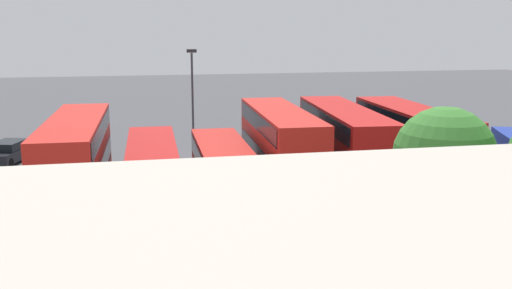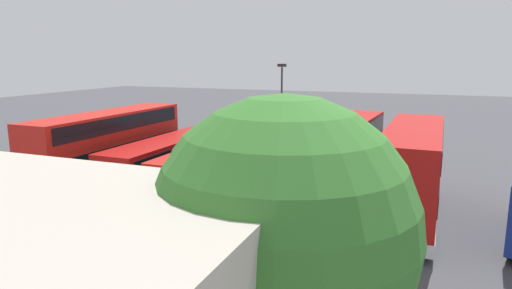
% 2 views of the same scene
% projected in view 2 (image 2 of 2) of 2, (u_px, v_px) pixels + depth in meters
% --- Properties ---
extents(ground_plane, '(140.00, 140.00, 0.00)m').
position_uv_depth(ground_plane, '(295.00, 159.00, 35.20)').
color(ground_plane, '#47474C').
extents(bus_double_decker_near_end, '(2.87, 11.10, 4.55)m').
position_uv_depth(bus_double_decker_near_end, '(412.00, 170.00, 21.94)').
color(bus_double_decker_near_end, '#B71411').
rests_on(bus_double_decker_near_end, ground).
extents(bus_double_decker_second, '(3.41, 11.91, 4.55)m').
position_uv_depth(bus_double_decker_second, '(338.00, 161.00, 23.72)').
color(bus_double_decker_second, '#B71411').
rests_on(bus_double_decker_second, ground).
extents(bus_double_decker_third, '(2.90, 11.36, 4.55)m').
position_uv_depth(bus_double_decker_third, '(275.00, 155.00, 25.17)').
color(bus_double_decker_third, red).
rests_on(bus_double_decker_third, ground).
extents(bus_single_deck_fourth, '(2.78, 10.38, 2.95)m').
position_uv_depth(bus_single_deck_fourth, '(215.00, 169.00, 25.55)').
color(bus_single_deck_fourth, red).
rests_on(bus_single_deck_fourth, ground).
extents(bus_single_deck_fifth, '(2.82, 11.17, 2.95)m').
position_uv_depth(bus_single_deck_fifth, '(170.00, 160.00, 27.78)').
color(bus_single_deck_fifth, '#B71411').
rests_on(bus_single_deck_fifth, ground).
extents(bus_double_decker_sixth, '(2.87, 11.97, 4.55)m').
position_uv_depth(bus_double_decker_sixth, '(109.00, 146.00, 27.92)').
color(bus_double_decker_sixth, red).
rests_on(bus_double_decker_sixth, ground).
extents(car_hatchback_silver, '(2.81, 4.32, 1.43)m').
position_uv_depth(car_hatchback_silver, '(145.00, 137.00, 40.78)').
color(car_hatchback_silver, black).
rests_on(car_hatchback_silver, ground).
extents(lamp_post_tall, '(0.70, 0.30, 7.35)m').
position_uv_depth(lamp_post_tall, '(282.00, 100.00, 37.12)').
color(lamp_post_tall, '#38383D').
rests_on(lamp_post_tall, ground).
extents(waste_bin_yellow, '(0.60, 0.60, 0.95)m').
position_uv_depth(waste_bin_yellow, '(408.00, 150.00, 36.19)').
color(waste_bin_yellow, '#197F33').
rests_on(waste_bin_yellow, ground).
extents(tree_midleft, '(4.93, 4.93, 7.28)m').
position_uv_depth(tree_midleft, '(283.00, 229.00, 8.14)').
color(tree_midleft, '#4C3823').
rests_on(tree_midleft, ground).
extents(tree_rightmost, '(3.56, 3.56, 6.30)m').
position_uv_depth(tree_rightmost, '(229.00, 180.00, 12.54)').
color(tree_rightmost, '#4C3823').
rests_on(tree_rightmost, ground).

